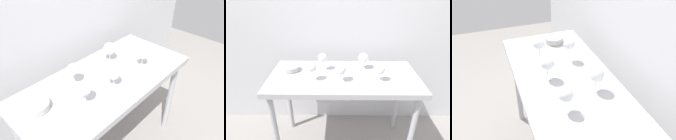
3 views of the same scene
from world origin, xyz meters
TOP-DOWN VIEW (x-y plane):
  - back_wall at (0.00, 0.49)m, footprint 3.80×0.04m
  - steel_counter at (0.00, -0.01)m, footprint 1.40×0.65m
  - wine_glass_near_center at (-0.03, -0.12)m, footprint 0.09×0.09m
  - wine_glass_near_left at (-0.28, -0.11)m, footprint 0.09×0.09m
  - wine_glass_near_right at (0.31, -0.11)m, footprint 0.09×0.09m
  - wine_glass_far_right at (0.19, 0.13)m, footprint 0.10×0.10m
  - wine_glass_far_left at (-0.21, 0.10)m, footprint 0.08×0.08m
  - tasting_sheet_upper at (0.45, 0.08)m, footprint 0.18×0.25m
  - tasting_bowl at (-0.51, 0.08)m, footprint 0.16×0.16m

SIDE VIEW (x-z plane):
  - steel_counter at x=0.00m, z-range 0.34..1.24m
  - tasting_sheet_upper at x=0.45m, z-range 0.90..0.90m
  - tasting_bowl at x=-0.51m, z-range 0.90..0.96m
  - wine_glass_near_right at x=0.31m, z-range 0.93..1.10m
  - wine_glass_near_center at x=-0.03m, z-range 0.93..1.10m
  - wine_glass_far_right at x=0.19m, z-range 0.93..1.10m
  - wine_glass_far_left at x=-0.21m, z-range 0.94..1.12m
  - wine_glass_near_left at x=-0.28m, z-range 0.94..1.12m
  - back_wall at x=0.00m, z-range 0.00..2.60m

